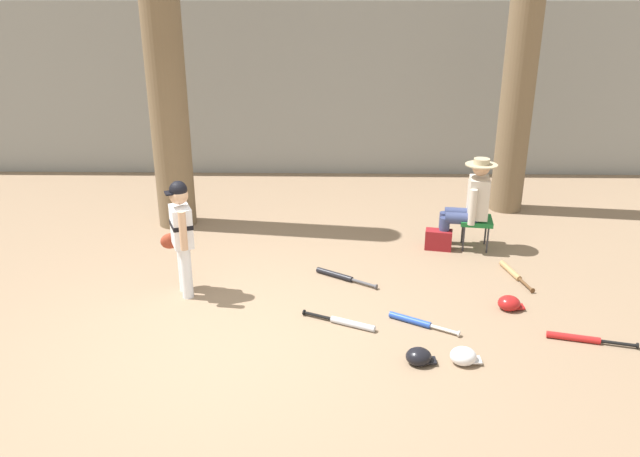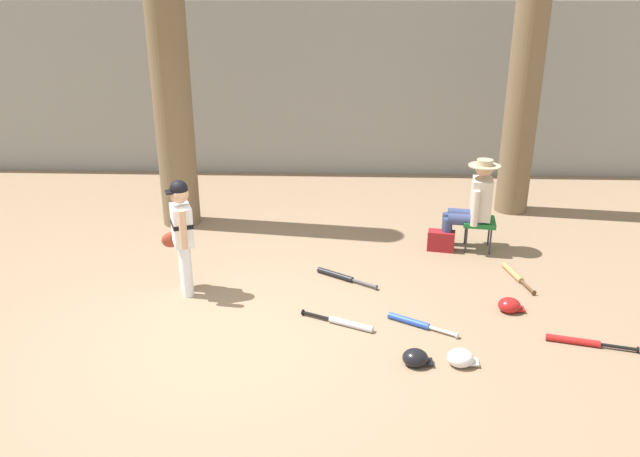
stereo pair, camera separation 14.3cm
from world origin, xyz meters
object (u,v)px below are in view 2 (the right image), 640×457
object	(u,v)px
bat_wood_tan	(515,275)
bat_red_barrel	(580,342)
seated_spectator	(473,202)
folding_stool	(479,223)
tree_near_player	(169,57)
batting_helmet_black	(415,358)
bat_blue_youth	(414,322)
young_ballplayer	(181,230)
batting_helmet_red	(509,305)
handbag_beside_stool	(441,241)
bat_black_composite	(340,276)
batting_helmet_white	(461,358)
bat_aluminum_silver	(345,323)
tree_behind_spectator	(524,89)

from	to	relation	value
bat_wood_tan	bat_red_barrel	bearing A→B (deg)	-80.50
seated_spectator	bat_red_barrel	bearing A→B (deg)	-74.99
folding_stool	bat_wood_tan	size ratio (longest dim) A/B	0.59
tree_near_player	batting_helmet_black	size ratio (longest dim) A/B	19.82
bat_blue_youth	bat_red_barrel	size ratio (longest dim) A/B	0.83
young_ballplayer	batting_helmet_red	xyz separation A→B (m)	(3.51, -0.31, -0.68)
batting_helmet_red	seated_spectator	bearing A→B (deg)	93.75
bat_blue_youth	batting_helmet_red	bearing A→B (deg)	18.23
seated_spectator	batting_helmet_red	size ratio (longest dim) A/B	4.32
handbag_beside_stool	batting_helmet_black	world-z (taller)	handbag_beside_stool
bat_red_barrel	handbag_beside_stool	bearing A→B (deg)	113.93
tree_near_player	bat_black_composite	xyz separation A→B (m)	(2.31, -1.80, -2.30)
seated_spectator	bat_wood_tan	world-z (taller)	seated_spectator
batting_helmet_red	batting_helmet_white	distance (m)	1.24
seated_spectator	handbag_beside_stool	world-z (taller)	seated_spectator
bat_red_barrel	tree_near_player	bearing A→B (deg)	145.65
bat_red_barrel	bat_black_composite	size ratio (longest dim) A/B	1.14
bat_black_composite	batting_helmet_black	distance (m)	1.89
bat_aluminum_silver	seated_spectator	bearing A→B (deg)	52.21
tree_near_player	bat_black_composite	distance (m)	3.73
seated_spectator	tree_behind_spectator	bearing A→B (deg)	59.70
young_ballplayer	bat_aluminum_silver	distance (m)	2.04
batting_helmet_black	tree_behind_spectator	bearing A→B (deg)	66.32
young_ballplayer	seated_spectator	xyz separation A→B (m)	(3.39, 1.39, -0.10)
folding_stool	batting_helmet_black	size ratio (longest dim) A/B	1.63
tree_behind_spectator	young_ballplayer	xyz separation A→B (m)	(-4.30, -2.95, -1.09)
handbag_beside_stool	bat_blue_youth	xyz separation A→B (m)	(-0.54, -1.97, -0.10)
tree_behind_spectator	seated_spectator	distance (m)	2.16
tree_behind_spectator	batting_helmet_red	size ratio (longest dim) A/B	15.27
bat_red_barrel	batting_helmet_white	xyz separation A→B (m)	(-1.20, -0.39, 0.04)
tree_near_player	young_ballplayer	size ratio (longest dim) A/B	4.21
bat_aluminum_silver	young_ballplayer	bearing A→B (deg)	158.99
seated_spectator	bat_red_barrel	xyz separation A→B (m)	(0.63, -2.34, -0.61)
batting_helmet_white	tree_behind_spectator	bearing A→B (deg)	70.93
bat_wood_tan	batting_helmet_red	size ratio (longest dim) A/B	2.78
tree_behind_spectator	bat_black_composite	bearing A→B (deg)	-135.54
young_ballplayer	bat_wood_tan	xyz separation A→B (m)	(3.77, 0.54, -0.71)
seated_spectator	batting_helmet_white	size ratio (longest dim) A/B	4.23
bat_black_composite	bat_red_barrel	bearing A→B (deg)	-30.42
folding_stool	batting_helmet_red	xyz separation A→B (m)	(0.01, -1.69, -0.30)
bat_wood_tan	batting_helmet_black	xyz separation A→B (m)	(-1.36, -1.89, 0.04)
bat_black_composite	batting_helmet_red	bearing A→B (deg)	-21.79
handbag_beside_stool	bat_red_barrel	xyz separation A→B (m)	(1.01, -2.27, -0.10)
bat_aluminum_silver	batting_helmet_black	world-z (taller)	batting_helmet_black
bat_aluminum_silver	bat_black_composite	world-z (taller)	same
young_ballplayer	bat_wood_tan	size ratio (longest dim) A/B	1.69
young_ballplayer	bat_red_barrel	xyz separation A→B (m)	(4.02, -0.95, -0.71)
bat_red_barrel	bat_aluminum_silver	distance (m)	2.25
tree_behind_spectator	bat_aluminum_silver	size ratio (longest dim) A/B	5.70
young_ballplayer	folding_stool	bearing A→B (deg)	21.55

